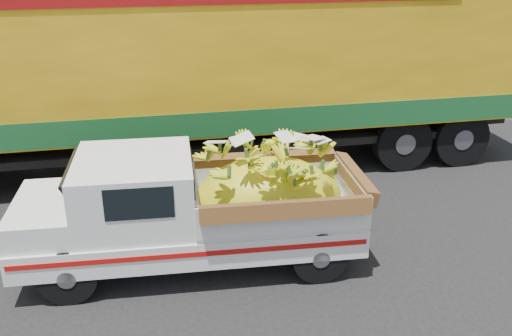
{
  "coord_description": "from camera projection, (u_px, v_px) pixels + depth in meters",
  "views": [
    {
      "loc": [
        -1.4,
        -6.46,
        4.19
      ],
      "look_at": [
        -0.84,
        1.07,
        1.09
      ],
      "focal_mm": 40.0,
      "sensor_mm": 36.0,
      "label": 1
    }
  ],
  "objects": [
    {
      "name": "ground",
      "position": [
        324.0,
        272.0,
        7.65
      ],
      "size": [
        100.0,
        100.0,
        0.0
      ],
      "primitive_type": "plane",
      "color": "black",
      "rests_on": "ground"
    },
    {
      "name": "curb",
      "position": [
        274.0,
        121.0,
        13.59
      ],
      "size": [
        60.0,
        0.25,
        0.15
      ],
      "primitive_type": "cube",
      "color": "gray",
      "rests_on": "ground"
    },
    {
      "name": "sidewalk",
      "position": [
        266.0,
        98.0,
        15.53
      ],
      "size": [
        60.0,
        4.0,
        0.14
      ],
      "primitive_type": "cube",
      "color": "gray",
      "rests_on": "ground"
    },
    {
      "name": "pickup_truck",
      "position": [
        216.0,
        205.0,
        7.61
      ],
      "size": [
        4.58,
        1.96,
        1.57
      ],
      "rotation": [
        0.0,
        0.0,
        0.07
      ],
      "color": "black",
      "rests_on": "ground"
    },
    {
      "name": "semi_trailer",
      "position": [
        211.0,
        57.0,
        10.46
      ],
      "size": [
        12.05,
        4.08,
        3.8
      ],
      "rotation": [
        0.0,
        0.0,
        0.13
      ],
      "color": "black",
      "rests_on": "ground"
    }
  ]
}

